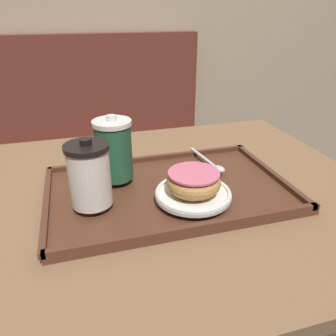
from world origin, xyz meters
TOP-DOWN VIEW (x-y plane):
  - booth_bench at (-0.29, 0.87)m, footprint 1.45×0.44m
  - cafe_table at (0.00, 0.00)m, footprint 0.97×0.81m
  - serving_tray at (-0.00, -0.02)m, footprint 0.53×0.33m
  - coffee_cup_front at (-0.17, -0.05)m, footprint 0.09×0.09m
  - coffee_cup_rear at (-0.11, 0.05)m, footprint 0.09×0.09m
  - plate_with_chocolate_donut at (0.03, -0.09)m, footprint 0.16×0.16m
  - donut_chocolate_glazed at (0.03, -0.09)m, footprint 0.11×0.11m
  - spoon at (0.13, 0.03)m, footprint 0.04×0.17m

SIDE VIEW (x-z plane):
  - booth_bench at x=-0.29m, z-range -0.18..0.82m
  - cafe_table at x=0.00m, z-range 0.20..0.92m
  - serving_tray at x=0.00m, z-range 0.72..0.74m
  - spoon at x=0.13m, z-range 0.75..0.76m
  - plate_with_chocolate_donut at x=0.03m, z-range 0.75..0.76m
  - donut_chocolate_glazed at x=0.03m, z-range 0.76..0.81m
  - coffee_cup_front at x=-0.17m, z-range 0.74..0.88m
  - coffee_cup_rear at x=-0.11m, z-range 0.74..0.89m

